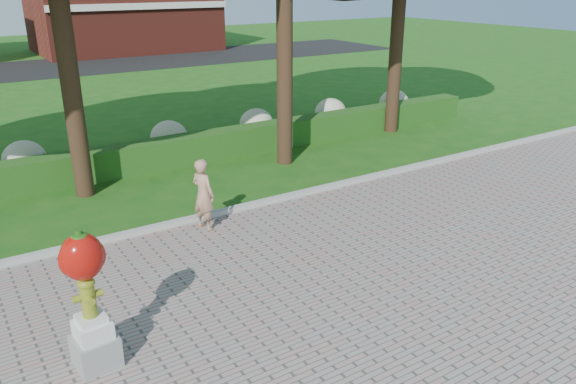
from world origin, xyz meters
name	(u,v)px	position (x,y,z in m)	size (l,w,h in m)	color
ground	(284,274)	(0.00, 0.00, 0.00)	(100.00, 100.00, 0.00)	#185114
curb	(212,215)	(0.00, 3.00, 0.07)	(40.00, 0.18, 0.15)	#ADADA5
lawn_hedge	(149,156)	(0.00, 7.00, 0.40)	(24.00, 0.70, 0.80)	#184714
hydrangea_row	(155,139)	(0.57, 8.00, 0.55)	(20.10, 1.10, 0.99)	beige
street	(23,70)	(0.00, 28.00, 0.01)	(50.00, 8.00, 0.02)	black
building_right	(123,4)	(8.00, 34.00, 3.20)	(12.00, 8.00, 6.40)	maroon
hydrant_sculpture	(88,296)	(-3.53, -0.76, 1.11)	(0.60, 0.60, 2.03)	gray
woman	(203,195)	(-0.40, 2.51, 0.81)	(0.56, 0.37, 1.54)	tan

